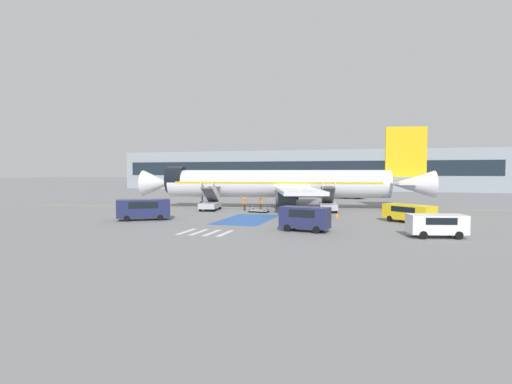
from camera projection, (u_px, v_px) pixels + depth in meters
ground_plane at (285, 208)px, 57.84m from camera, size 600.00×600.00×0.00m
apron_leadline_yellow at (277, 208)px, 57.40m from camera, size 74.62×11.59×0.01m
apron_stand_patch_blue at (247, 219)px, 43.55m from camera, size 5.12×10.61×0.01m
apron_walkway_bar_0 at (186, 232)px, 34.61m from camera, size 0.44×3.60×0.01m
apron_walkway_bar_1 at (199, 232)px, 34.28m from camera, size 0.44×3.60×0.01m
apron_walkway_bar_2 at (212, 233)px, 33.95m from camera, size 0.44×3.60×0.01m
apron_walkway_bar_3 at (225, 233)px, 33.62m from camera, size 0.44×3.60×0.01m
airliner at (281, 184)px, 57.14m from camera, size 41.68×32.92×11.38m
boarding_stairs_forward at (210, 203)px, 53.99m from camera, size 2.90×5.46×3.98m
boarding_stairs_aft at (328, 204)px, 52.00m from camera, size 2.90×5.46×4.09m
fuel_tanker at (343, 189)px, 78.40m from camera, size 9.16×3.80×3.62m
service_van_0 at (144, 208)px, 42.92m from camera, size 5.78×4.60×2.21m
service_van_1 at (305, 217)px, 34.73m from camera, size 4.48×2.49×2.14m
service_van_2 at (409, 212)px, 40.67m from camera, size 5.20×4.90×1.84m
service_van_3 at (437, 224)px, 31.46m from camera, size 4.63×2.84×1.82m
baggage_cart at (259, 210)px, 51.19m from camera, size 2.77×1.81×0.87m
ground_crew_0 at (245, 203)px, 53.39m from camera, size 0.40×0.49×1.79m
ground_crew_1 at (261, 203)px, 54.03m from camera, size 0.45×0.48×1.75m
traffic_cone_0 at (337, 215)px, 45.32m from camera, size 0.48×0.48×0.54m
terminal_building at (299, 170)px, 118.20m from camera, size 109.05×12.10×11.36m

